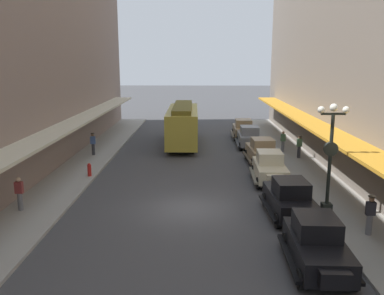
{
  "coord_description": "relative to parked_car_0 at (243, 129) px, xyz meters",
  "views": [
    {
      "loc": [
        0.37,
        -18.9,
        7.18
      ],
      "look_at": [
        0.0,
        6.0,
        1.8
      ],
      "focal_mm": 37.84,
      "sensor_mm": 36.0,
      "label": 1
    }
  ],
  "objects": [
    {
      "name": "ground_plane",
      "position": [
        -4.59,
        -18.43,
        -0.94
      ],
      "size": [
        200.0,
        200.0,
        0.0
      ],
      "primitive_type": "plane",
      "color": "#424244"
    },
    {
      "name": "sidewalk_left",
      "position": [
        -12.09,
        -18.43,
        -0.87
      ],
      "size": [
        3.0,
        60.0,
        0.15
      ],
      "primitive_type": "cube",
      "color": "#99968E",
      "rests_on": "ground"
    },
    {
      "name": "sidewalk_right",
      "position": [
        2.91,
        -18.43,
        -0.87
      ],
      "size": [
        3.0,
        60.0,
        0.15
      ],
      "primitive_type": "cube",
      "color": "#99968E",
      "rests_on": "ground"
    },
    {
      "name": "parked_car_0",
      "position": [
        0.0,
        0.0,
        0.0
      ],
      "size": [
        2.2,
        4.28,
        1.84
      ],
      "color": "#997F5B",
      "rests_on": "ground"
    },
    {
      "name": "parked_car_1",
      "position": [
        0.09,
        -13.87,
        0.0
      ],
      "size": [
        2.26,
        4.3,
        1.84
      ],
      "color": "beige",
      "rests_on": "ground"
    },
    {
      "name": "parked_car_2",
      "position": [
        -0.05,
        -24.19,
        0.0
      ],
      "size": [
        2.25,
        4.3,
        1.84
      ],
      "color": "black",
      "rests_on": "ground"
    },
    {
      "name": "parked_car_3",
      "position": [
        0.03,
        -19.38,
        0.0
      ],
      "size": [
        2.28,
        4.31,
        1.84
      ],
      "color": "black",
      "rests_on": "ground"
    },
    {
      "name": "parked_car_4",
      "position": [
        0.06,
        -3.99,
        0.0
      ],
      "size": [
        2.2,
        4.28,
        1.84
      ],
      "color": "slate",
      "rests_on": "ground"
    },
    {
      "name": "parked_car_5",
      "position": [
        0.29,
        -9.4,
        0.0
      ],
      "size": [
        2.29,
        4.31,
        1.84
      ],
      "color": "#997F5B",
      "rests_on": "ground"
    },
    {
      "name": "streetcar",
      "position": [
        -5.53,
        -2.94,
        0.96
      ],
      "size": [
        2.61,
        9.62,
        3.46
      ],
      "color": "gold",
      "rests_on": "ground"
    },
    {
      "name": "lamp_post_with_clock",
      "position": [
        1.81,
        -19.35,
        2.04
      ],
      "size": [
        1.42,
        0.44,
        5.16
      ],
      "color": "black",
      "rests_on": "sidewalk_right"
    },
    {
      "name": "fire_hydrant",
      "position": [
        -10.94,
        -13.27,
        -0.38
      ],
      "size": [
        0.24,
        0.24,
        0.82
      ],
      "color": "#B21E19",
      "rests_on": "sidewalk_left"
    },
    {
      "name": "pedestrian_0",
      "position": [
        -12.71,
        -19.14,
        0.05
      ],
      "size": [
        0.36,
        0.24,
        1.64
      ],
      "color": "slate",
      "rests_on": "sidewalk_left"
    },
    {
      "name": "pedestrian_1",
      "position": [
        3.22,
        -8.22,
        0.07
      ],
      "size": [
        0.36,
        0.28,
        1.67
      ],
      "color": "#2D2D33",
      "rests_on": "sidewalk_right"
    },
    {
      "name": "pedestrian_2",
      "position": [
        2.82,
        -21.68,
        0.07
      ],
      "size": [
        0.36,
        0.28,
        1.67
      ],
      "color": "slate",
      "rests_on": "sidewalk_right"
    },
    {
      "name": "pedestrian_3",
      "position": [
        -12.17,
        -7.51,
        0.07
      ],
      "size": [
        0.36,
        0.28,
        1.67
      ],
      "color": "#2D2D33",
      "rests_on": "sidewalk_left"
    },
    {
      "name": "pedestrian_4",
      "position": [
        2.43,
        -6.24,
        0.05
      ],
      "size": [
        0.36,
        0.24,
        1.64
      ],
      "color": "slate",
      "rests_on": "sidewalk_right"
    }
  ]
}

